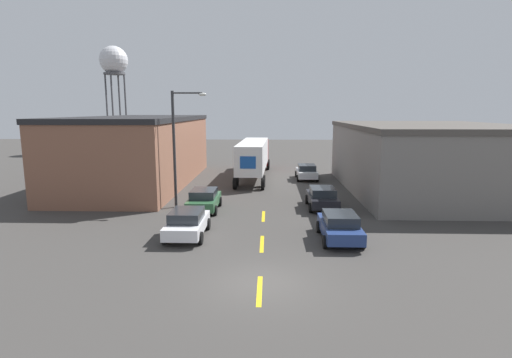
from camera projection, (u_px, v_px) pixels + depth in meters
The scene contains 12 objects.
ground_plane at pixel (260, 283), 16.23m from camera, with size 160.00×160.00×0.00m, color #3D3A38.
road_centerline at pixel (262, 244), 20.96m from camera, with size 0.20×13.71×0.01m.
warehouse_left at pixel (140, 150), 37.93m from camera, with size 9.36×22.13×6.35m.
warehouse_right at pixel (428, 158), 34.14m from camera, with size 13.61×19.27×5.78m.
semi_truck at pixel (254, 155), 41.37m from camera, with size 3.27×15.02×3.84m.
parked_car_left_far at pixel (204, 199), 27.80m from camera, with size 2.12×4.26×1.52m.
parked_car_right_far at pixel (307, 172), 40.31m from camera, with size 2.12×4.26×1.52m.
parked_car_left_near at pixel (187, 223), 22.05m from camera, with size 2.12×4.26×1.52m.
parked_car_right_near at pixel (340, 226), 21.41m from camera, with size 2.12×4.26×1.52m.
parked_car_right_mid at pixel (322, 197), 28.46m from camera, with size 2.12×4.26×1.52m.
water_tower at pixel (114, 63), 65.38m from camera, with size 4.56×4.56×17.28m.
street_lamp at pixel (178, 141), 28.06m from camera, with size 2.47×0.32×8.25m.
Camera 1 is at (0.33, -15.27, 6.93)m, focal length 28.00 mm.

